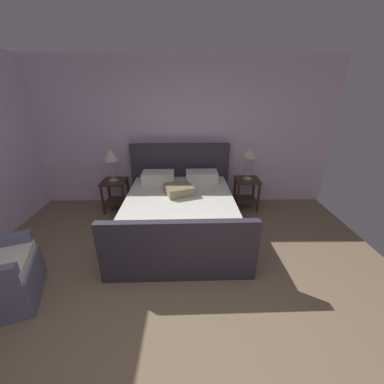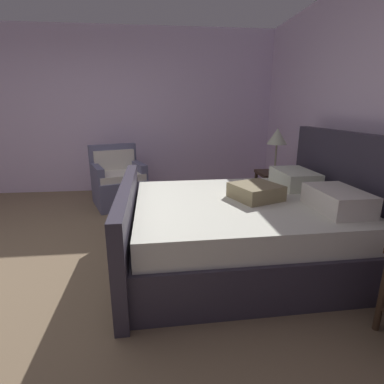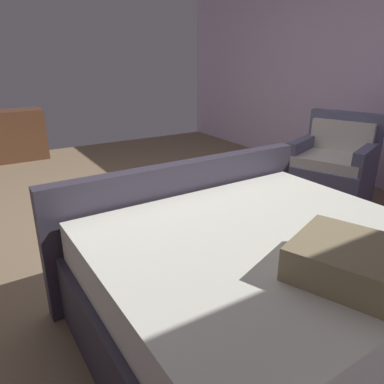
% 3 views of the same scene
% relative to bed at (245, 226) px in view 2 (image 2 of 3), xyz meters
% --- Properties ---
extents(ground_plane, '(5.59, 6.47, 0.02)m').
position_rel_bed_xyz_m(ground_plane, '(0.04, -2.04, -0.36)').
color(ground_plane, '#80694F').
extents(wall_side_left, '(0.12, 6.59, 2.73)m').
position_rel_bed_xyz_m(wall_side_left, '(-2.81, -2.04, 1.01)').
color(wall_side_left, silver).
rests_on(wall_side_left, ground).
extents(bed, '(1.90, 2.24, 1.23)m').
position_rel_bed_xyz_m(bed, '(0.00, 0.00, 0.00)').
color(bed, '#35303E').
rests_on(bed, ground).
extents(nightstand_left, '(0.44, 0.44, 0.60)m').
position_rel_bed_xyz_m(nightstand_left, '(-1.24, 0.77, 0.05)').
color(nightstand_left, '#3F2C1E').
rests_on(nightstand_left, ground).
extents(table_lamp_left, '(0.27, 0.27, 0.59)m').
position_rel_bed_xyz_m(table_lamp_left, '(-1.24, 0.77, 0.71)').
color(table_lamp_left, '#B7B293').
rests_on(table_lamp_left, nightstand_left).
extents(armchair, '(0.94, 0.93, 0.90)m').
position_rel_bed_xyz_m(armchair, '(-1.92, -1.44, -0.01)').
color(armchair, slate).
rests_on(armchair, ground).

